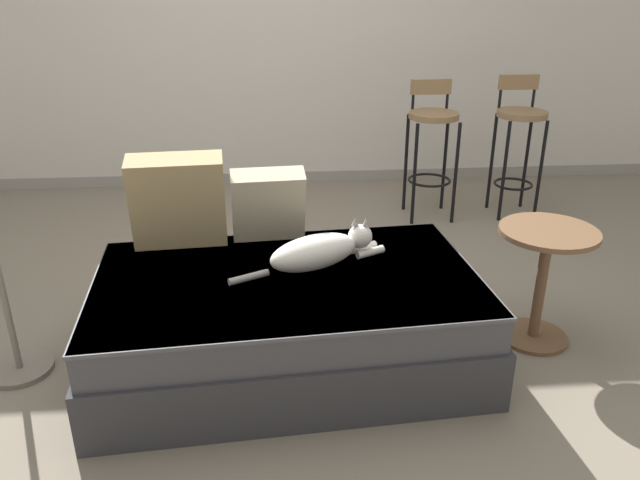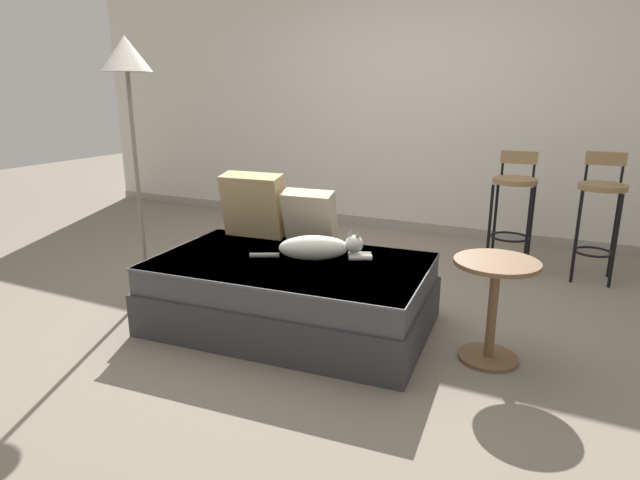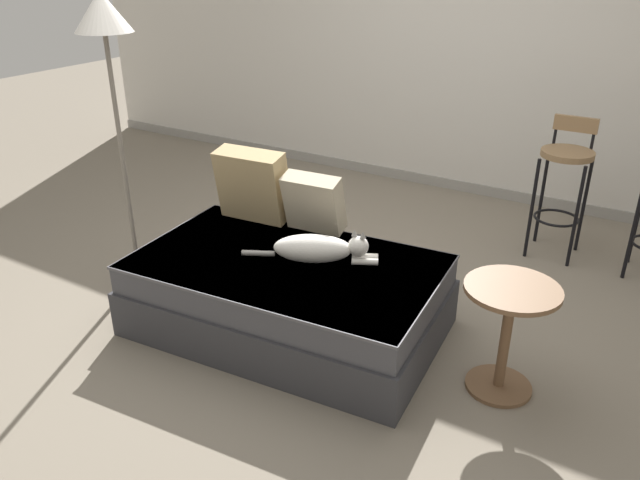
% 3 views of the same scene
% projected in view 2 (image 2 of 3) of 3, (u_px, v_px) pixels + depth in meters
% --- Properties ---
extents(ground_plane, '(16.00, 16.00, 0.00)m').
position_uv_depth(ground_plane, '(320.00, 303.00, 3.68)').
color(ground_plane, slate).
rests_on(ground_plane, ground).
extents(wall_back_panel, '(8.00, 0.10, 2.60)m').
position_uv_depth(wall_back_panel, '(419.00, 102.00, 5.27)').
color(wall_back_panel, silver).
rests_on(wall_back_panel, ground).
extents(wall_baseboard_trim, '(8.00, 0.02, 0.09)m').
position_uv_depth(wall_baseboard_trim, '(412.00, 226.00, 5.57)').
color(wall_baseboard_trim, gray).
rests_on(wall_baseboard_trim, ground).
extents(couch, '(1.73, 1.13, 0.43)m').
position_uv_depth(couch, '(291.00, 293.00, 3.28)').
color(couch, '#353539').
rests_on(couch, ground).
extents(throw_pillow_corner, '(0.44, 0.26, 0.45)m').
position_uv_depth(throw_pillow_corner, '(254.00, 205.00, 3.68)').
color(throw_pillow_corner, tan).
rests_on(throw_pillow_corner, couch).
extents(throw_pillow_middle, '(0.36, 0.24, 0.36)m').
position_uv_depth(throw_pillow_middle, '(310.00, 216.00, 3.54)').
color(throw_pillow_middle, beige).
rests_on(throw_pillow_middle, couch).
extents(cat, '(0.70, 0.37, 0.19)m').
position_uv_depth(cat, '(319.00, 248.00, 3.21)').
color(cat, white).
rests_on(cat, couch).
extents(bar_stool_near_window, '(0.34, 0.34, 0.94)m').
position_uv_depth(bar_stool_near_window, '(514.00, 197.00, 4.25)').
color(bar_stool_near_window, black).
rests_on(bar_stool_near_window, ground).
extents(bar_stool_by_doorway, '(0.34, 0.34, 0.97)m').
position_uv_depth(bar_stool_by_doorway, '(600.00, 204.00, 3.99)').
color(bar_stool_by_doorway, black).
rests_on(bar_stool_by_doorway, ground).
extents(side_table, '(0.44, 0.44, 0.57)m').
position_uv_depth(side_table, '(494.00, 296.00, 2.82)').
color(side_table, brown).
rests_on(side_table, ground).
extents(floor_lamp, '(0.32, 0.32, 1.75)m').
position_uv_depth(floor_lamp, '(128.00, 80.00, 3.44)').
color(floor_lamp, slate).
rests_on(floor_lamp, ground).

